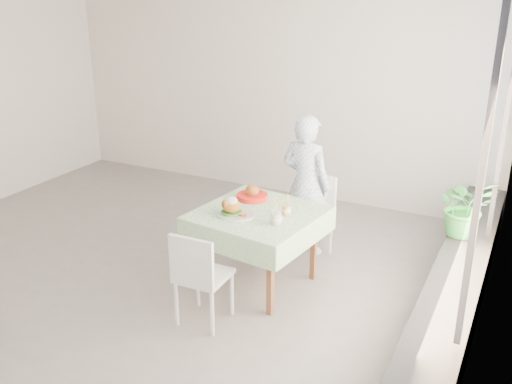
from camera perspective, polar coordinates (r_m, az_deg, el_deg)
The scene contains 14 objects.
floor at distance 5.95m, azimuth -9.22°, elevation -7.08°, with size 6.00×6.00×0.00m, color #64615E.
wall_back at distance 7.55m, azimuth 1.39°, elevation 10.38°, with size 6.00×0.02×2.80m, color silver.
wall_right at distance 4.42m, azimuth 23.07°, elevation 1.35°, with size 0.02×5.00×2.80m, color silver.
window_pane at distance 4.36m, azimuth 23.13°, elevation 4.52°, with size 0.01×4.80×2.18m, color #D1E0F9.
window_ledge at distance 4.91m, azimuth 18.84°, elevation -11.06°, with size 0.40×4.80×0.50m, color black.
cafe_table at distance 5.30m, azimuth 0.24°, elevation -4.81°, with size 1.17×1.17×0.74m.
chair_far at distance 5.97m, azimuth 5.31°, elevation -3.96°, with size 0.47×0.47×0.85m.
chair_near at distance 4.86m, azimuth -5.28°, elevation -10.11°, with size 0.40×0.40×0.84m.
diner at distance 5.88m, azimuth 5.00°, elevation 0.73°, with size 0.54×0.36×1.49m, color #8DADE1.
main_dish at distance 5.09m, azimuth -2.28°, elevation -1.76°, with size 0.34×0.34×0.18m.
juice_cup_orange at distance 5.11m, azimuth 3.07°, elevation -1.72°, with size 0.09×0.09×0.24m.
juice_cup_lemonade at distance 4.91m, azimuth 2.05°, elevation -2.53°, with size 0.10×0.10×0.28m.
second_dish at distance 5.48m, azimuth -0.38°, elevation -0.28°, with size 0.30×0.30×0.14m.
potted_plant at distance 5.54m, azimuth 20.19°, elevation -1.37°, with size 0.51×0.44×0.57m, color #267430.
Camera 1 is at (3.19, -4.22, 2.73)m, focal length 40.00 mm.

